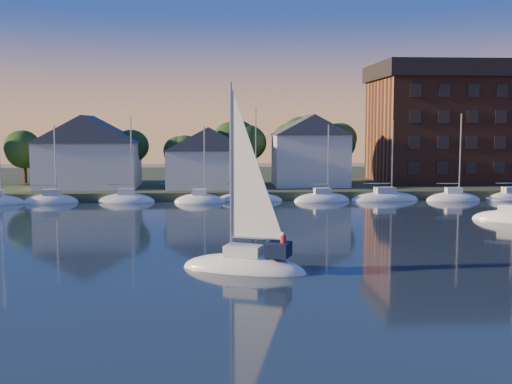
{
  "coord_description": "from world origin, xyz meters",
  "views": [
    {
      "loc": [
        -5.27,
        -28.92,
        9.21
      ],
      "look_at": [
        -1.93,
        22.0,
        3.96
      ],
      "focal_mm": 45.0,
      "sensor_mm": 36.0,
      "label": 1
    }
  ],
  "objects": [
    {
      "name": "clubhouse_centre",
      "position": [
        -6.0,
        57.0,
        5.13
      ],
      "size": [
        11.55,
        8.4,
        8.08
      ],
      "color": "white",
      "rests_on": "shoreline_land"
    },
    {
      "name": "tree_line",
      "position": [
        2.0,
        63.0,
        7.18
      ],
      "size": [
        93.4,
        5.4,
        8.9
      ],
      "color": "#3A241A",
      "rests_on": "shoreline_land"
    },
    {
      "name": "clubhouse_west",
      "position": [
        -22.0,
        58.0,
        5.93
      ],
      "size": [
        13.65,
        9.45,
        9.64
      ],
      "color": "white",
      "rests_on": "shoreline_land"
    },
    {
      "name": "shoreline_land",
      "position": [
        0.0,
        75.0,
        0.0
      ],
      "size": [
        160.0,
        50.0,
        2.0
      ],
      "primitive_type": "cube",
      "color": "#344226",
      "rests_on": "ground"
    },
    {
      "name": "condo_block",
      "position": [
        34.0,
        64.95,
        9.79
      ],
      "size": [
        31.0,
        17.0,
        17.4
      ],
      "color": "brown",
      "rests_on": "shoreline_land"
    },
    {
      "name": "ground",
      "position": [
        0.0,
        0.0,
        0.0
      ],
      "size": [
        260.0,
        260.0,
        0.0
      ],
      "primitive_type": "plane",
      "color": "black",
      "rests_on": "ground"
    },
    {
      "name": "clubhouse_east",
      "position": [
        8.0,
        59.0,
        6.0
      ],
      "size": [
        10.5,
        8.4,
        9.8
      ],
      "color": "white",
      "rests_on": "shoreline_land"
    },
    {
      "name": "moored_fleet",
      "position": [
        -4.0,
        49.0,
        0.1
      ],
      "size": [
        79.5,
        2.4,
        12.05
      ],
      "color": "white",
      "rests_on": "ground"
    },
    {
      "name": "hero_sailboat",
      "position": [
        -3.3,
        11.29,
        0.56
      ],
      "size": [
        8.67,
        5.47,
        13.08
      ],
      "rotation": [
        0.0,
        0.0,
        2.77
      ],
      "color": "white",
      "rests_on": "ground"
    },
    {
      "name": "drifting_sailboat_right",
      "position": [
        23.28,
        30.77,
        0.1
      ],
      "size": [
        7.17,
        6.37,
        11.47
      ],
      "rotation": [
        0.0,
        0.0,
        -0.67
      ],
      "color": "white",
      "rests_on": "ground"
    },
    {
      "name": "wooden_dock",
      "position": [
        0.0,
        52.0,
        0.0
      ],
      "size": [
        120.0,
        3.0,
        1.0
      ],
      "primitive_type": "cube",
      "color": "brown",
      "rests_on": "ground"
    }
  ]
}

